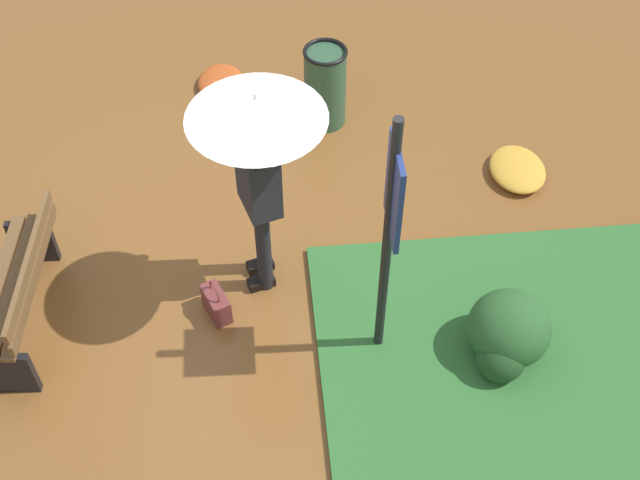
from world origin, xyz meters
TOP-DOWN VIEW (x-y plane):
  - ground_plane at (0.00, 0.00)m, footprint 18.00×18.00m
  - person_with_umbrella at (0.17, 0.13)m, footprint 0.96×0.96m
  - info_sign_post at (0.85, 0.96)m, footprint 0.44×0.07m
  - handbag at (0.43, -0.29)m, footprint 0.33×0.25m
  - park_bench at (0.35, -1.74)m, footprint 1.40×0.49m
  - trash_bin at (-1.83, 0.80)m, footprint 0.42×0.42m
  - shrub_cluster at (1.03, 1.89)m, footprint 0.69×0.63m
  - leaf_pile_near_person at (-2.43, -0.21)m, footprint 0.59×0.47m
  - leaf_pile_by_bench at (-0.90, 2.49)m, footprint 0.63×0.51m

SIDE VIEW (x-z plane):
  - ground_plane at x=0.00m, z-range 0.00..0.00m
  - leaf_pile_near_person at x=-2.43m, z-range 0.00..0.13m
  - leaf_pile_by_bench at x=-0.90m, z-range 0.00..0.14m
  - handbag at x=0.43m, z-range -0.06..0.31m
  - shrub_cluster at x=1.03m, z-range -0.02..0.55m
  - park_bench at x=0.35m, z-range 0.03..0.78m
  - trash_bin at x=-1.83m, z-range 0.00..0.84m
  - info_sign_post at x=0.85m, z-range 0.29..2.59m
  - person_with_umbrella at x=0.17m, z-range 0.53..2.57m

